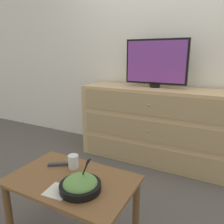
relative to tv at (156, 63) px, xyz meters
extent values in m
plane|color=#56514C|center=(0.16, 0.23, -1.12)|extent=(12.00, 12.00, 0.00)
cube|color=white|center=(0.16, 0.26, 0.18)|extent=(12.00, 0.05, 2.60)
cube|color=tan|center=(0.03, -0.04, -0.69)|extent=(1.67, 0.48, 0.85)
cube|color=tan|center=(0.03, -0.28, -0.98)|extent=(1.54, 0.01, 0.23)
sphere|color=tan|center=(0.03, -0.29, -0.98)|extent=(0.02, 0.02, 0.02)
cube|color=tan|center=(0.03, -0.28, -0.69)|extent=(1.54, 0.01, 0.23)
sphere|color=tan|center=(0.03, -0.29, -0.69)|extent=(0.02, 0.02, 0.02)
cube|color=tan|center=(0.03, -0.28, -0.41)|extent=(1.54, 0.01, 0.23)
sphere|color=tan|center=(0.03, -0.29, -0.41)|extent=(0.02, 0.02, 0.02)
cylinder|color=black|center=(0.00, 0.00, -0.25)|extent=(0.12, 0.12, 0.04)
cube|color=black|center=(0.00, 0.00, 0.01)|extent=(0.68, 0.04, 0.48)
cube|color=#7A3893|center=(0.00, -0.02, 0.01)|extent=(0.64, 0.01, 0.44)
cube|color=brown|center=(-0.06, -1.44, -0.66)|extent=(0.77, 0.48, 0.02)
cylinder|color=brown|center=(-0.41, -1.64, -0.89)|extent=(0.04, 0.04, 0.45)
cylinder|color=brown|center=(-0.41, -1.23, -0.89)|extent=(0.04, 0.04, 0.45)
cylinder|color=brown|center=(0.28, -1.23, -0.89)|extent=(0.04, 0.04, 0.45)
cylinder|color=black|center=(0.05, -1.51, -0.63)|extent=(0.23, 0.23, 0.04)
ellipsoid|color=#66994C|center=(0.05, -1.51, -0.61)|extent=(0.19, 0.19, 0.09)
cube|color=black|center=(0.06, -1.48, -0.55)|extent=(0.08, 0.03, 0.16)
cube|color=black|center=(0.10, -1.49, -0.47)|extent=(0.02, 0.03, 0.03)
cylinder|color=white|center=(-0.13, -1.33, -0.62)|extent=(0.06, 0.06, 0.06)
cylinder|color=white|center=(-0.13, -1.33, -0.60)|extent=(0.07, 0.07, 0.09)
cube|color=silver|center=(-0.05, -1.57, -0.65)|extent=(0.15, 0.15, 0.00)
cube|color=#38383D|center=(-0.23, -1.34, -0.64)|extent=(0.15, 0.12, 0.02)
camera|label=1|loc=(0.70, -2.37, 0.08)|focal=35.00mm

